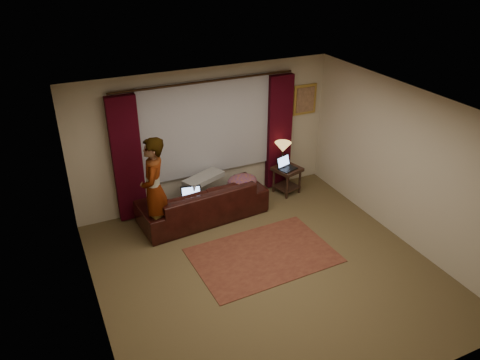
{
  "coord_description": "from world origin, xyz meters",
  "views": [
    {
      "loc": [
        -2.81,
        -5.07,
        4.63
      ],
      "look_at": [
        0.1,
        1.2,
        1.0
      ],
      "focal_mm": 35.0,
      "sensor_mm": 36.0,
      "label": 1
    }
  ],
  "objects_px": {
    "sofa": "(202,195)",
    "laptop_table": "(288,163)",
    "person": "(154,190)",
    "tiffany_lamp": "(283,155)",
    "end_table": "(287,180)",
    "laptop_sofa": "(192,197)"
  },
  "relations": [
    {
      "from": "laptop_sofa",
      "to": "person",
      "type": "bearing_deg",
      "value": -164.33
    },
    {
      "from": "end_table",
      "to": "tiffany_lamp",
      "type": "height_order",
      "value": "tiffany_lamp"
    },
    {
      "from": "sofa",
      "to": "tiffany_lamp",
      "type": "height_order",
      "value": "tiffany_lamp"
    },
    {
      "from": "tiffany_lamp",
      "to": "laptop_table",
      "type": "bearing_deg",
      "value": -72.92
    },
    {
      "from": "tiffany_lamp",
      "to": "person",
      "type": "xyz_separation_m",
      "value": [
        -2.72,
        -0.52,
        0.11
      ]
    },
    {
      "from": "tiffany_lamp",
      "to": "end_table",
      "type": "bearing_deg",
      "value": -51.11
    },
    {
      "from": "sofa",
      "to": "laptop_table",
      "type": "xyz_separation_m",
      "value": [
        1.84,
        0.12,
        0.21
      ]
    },
    {
      "from": "laptop_sofa",
      "to": "tiffany_lamp",
      "type": "xyz_separation_m",
      "value": [
        2.05,
        0.46,
        0.21
      ]
    },
    {
      "from": "person",
      "to": "sofa",
      "type": "bearing_deg",
      "value": 126.37
    },
    {
      "from": "laptop_table",
      "to": "person",
      "type": "relative_size",
      "value": 0.2
    },
    {
      "from": "laptop_sofa",
      "to": "tiffany_lamp",
      "type": "distance_m",
      "value": 2.12
    },
    {
      "from": "sofa",
      "to": "laptop_table",
      "type": "bearing_deg",
      "value": 178.84
    },
    {
      "from": "sofa",
      "to": "tiffany_lamp",
      "type": "distance_m",
      "value": 1.85
    },
    {
      "from": "tiffany_lamp",
      "to": "laptop_table",
      "type": "height_order",
      "value": "tiffany_lamp"
    },
    {
      "from": "laptop_sofa",
      "to": "end_table",
      "type": "relative_size",
      "value": 0.71
    },
    {
      "from": "end_table",
      "to": "laptop_table",
      "type": "bearing_deg",
      "value": -116.32
    },
    {
      "from": "end_table",
      "to": "laptop_table",
      "type": "xyz_separation_m",
      "value": [
        -0.03,
        -0.06,
        0.4
      ]
    },
    {
      "from": "laptop_sofa",
      "to": "person",
      "type": "height_order",
      "value": "person"
    },
    {
      "from": "laptop_table",
      "to": "person",
      "type": "distance_m",
      "value": 2.8
    },
    {
      "from": "sofa",
      "to": "end_table",
      "type": "distance_m",
      "value": 1.88
    },
    {
      "from": "tiffany_lamp",
      "to": "person",
      "type": "distance_m",
      "value": 2.77
    },
    {
      "from": "tiffany_lamp",
      "to": "laptop_sofa",
      "type": "bearing_deg",
      "value": -167.33
    }
  ]
}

